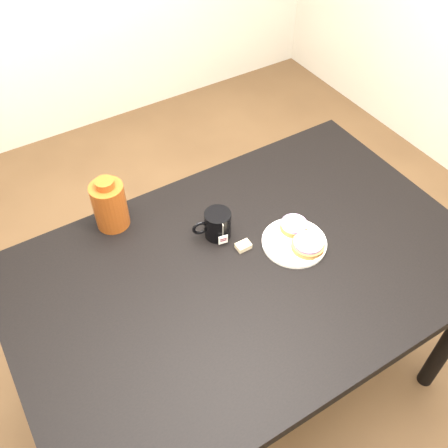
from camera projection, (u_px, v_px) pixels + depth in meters
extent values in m
plane|color=brown|center=(241.00, 380.00, 2.04)|extent=(4.00, 4.00, 0.00)
cube|color=black|center=(248.00, 271.00, 1.51)|extent=(1.40, 0.90, 0.04)
cylinder|color=black|center=(34.00, 335.00, 1.78)|extent=(0.06, 0.06, 0.71)
cylinder|color=black|center=(316.00, 204.00, 2.24)|extent=(0.06, 0.06, 0.71)
cylinder|color=white|center=(294.00, 242.00, 1.55)|extent=(0.20, 0.20, 0.01)
torus|color=white|center=(294.00, 241.00, 1.55)|extent=(0.20, 0.20, 0.01)
cylinder|color=brown|center=(294.00, 227.00, 1.58)|extent=(0.10, 0.10, 0.02)
cylinder|color=#9A7EAA|center=(294.00, 224.00, 1.57)|extent=(0.09, 0.09, 0.01)
cylinder|color=brown|center=(308.00, 246.00, 1.52)|extent=(0.14, 0.14, 0.02)
cylinder|color=#9A7EAA|center=(308.00, 243.00, 1.51)|extent=(0.13, 0.13, 0.01)
cylinder|color=black|center=(218.00, 224.00, 1.55)|extent=(0.10, 0.10, 0.09)
cylinder|color=black|center=(218.00, 216.00, 1.52)|extent=(0.07, 0.07, 0.00)
torus|color=black|center=(200.00, 228.00, 1.53)|extent=(0.05, 0.02, 0.05)
cylinder|color=beige|center=(223.00, 230.00, 1.50)|extent=(0.00, 0.00, 0.05)
cube|color=white|center=(223.00, 239.00, 1.53)|extent=(0.03, 0.01, 0.03)
cube|color=#C6B793|center=(243.00, 246.00, 1.54)|extent=(0.05, 0.03, 0.02)
cylinder|color=#5D250C|center=(110.00, 205.00, 1.56)|extent=(0.13, 0.13, 0.16)
cylinder|color=#5D250C|center=(105.00, 184.00, 1.49)|extent=(0.06, 0.06, 0.02)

